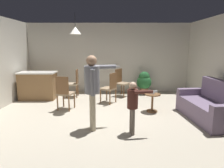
# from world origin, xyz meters

# --- Properties ---
(ground) EXTENTS (7.68, 7.68, 0.00)m
(ground) POSITION_xyz_m (0.00, 0.00, 0.00)
(ground) COLOR #B2A893
(wall_back) EXTENTS (6.40, 0.10, 2.70)m
(wall_back) POSITION_xyz_m (0.00, 3.20, 1.35)
(wall_back) COLOR silver
(wall_back) RESTS_ON ground
(couch_floral) EXTENTS (1.03, 1.88, 1.00)m
(couch_floral) POSITION_xyz_m (2.60, 0.07, 0.33)
(couch_floral) COLOR slate
(couch_floral) RESTS_ON ground
(kitchen_counter) EXTENTS (1.26, 0.66, 0.95)m
(kitchen_counter) POSITION_xyz_m (-2.45, 2.03, 0.48)
(kitchen_counter) COLOR olive
(kitchen_counter) RESTS_ON ground
(side_table_by_couch) EXTENTS (0.44, 0.44, 0.52)m
(side_table_by_couch) POSITION_xyz_m (1.27, 0.66, 0.33)
(side_table_by_couch) COLOR brown
(side_table_by_couch) RESTS_ON ground
(person_adult) EXTENTS (0.77, 0.57, 1.65)m
(person_adult) POSITION_xyz_m (-0.29, -0.52, 1.03)
(person_adult) COLOR tan
(person_adult) RESTS_ON ground
(person_child) EXTENTS (0.60, 0.32, 1.13)m
(person_child) POSITION_xyz_m (0.57, -0.76, 0.70)
(person_child) COLOR #60564C
(person_child) RESTS_ON ground
(dining_chair_by_counter) EXTENTS (0.44, 0.44, 1.00)m
(dining_chair_by_counter) POSITION_xyz_m (-1.24, 2.31, 0.55)
(dining_chair_by_counter) COLOR brown
(dining_chair_by_counter) RESTS_ON ground
(dining_chair_near_wall) EXTENTS (0.51, 0.51, 1.00)m
(dining_chair_near_wall) POSITION_xyz_m (-1.24, 0.81, 0.55)
(dining_chair_near_wall) COLOR brown
(dining_chair_near_wall) RESTS_ON ground
(dining_chair_centre_back) EXTENTS (0.59, 0.59, 1.00)m
(dining_chair_centre_back) POSITION_xyz_m (0.46, 2.45, 0.55)
(dining_chair_centre_back) COLOR brown
(dining_chair_centre_back) RESTS_ON ground
(dining_chair_spare) EXTENTS (0.58, 0.58, 1.00)m
(dining_chair_spare) POSITION_xyz_m (0.07, 1.51, 0.55)
(dining_chair_spare) COLOR brown
(dining_chair_spare) RESTS_ON ground
(potted_plant_corner) EXTENTS (0.56, 0.56, 0.86)m
(potted_plant_corner) POSITION_xyz_m (1.37, 2.79, 0.48)
(potted_plant_corner) COLOR brown
(potted_plant_corner) RESTS_ON ground
(spare_remote_on_table) EXTENTS (0.13, 0.05, 0.04)m
(spare_remote_on_table) POSITION_xyz_m (1.25, 0.63, 0.54)
(spare_remote_on_table) COLOR white
(spare_remote_on_table) RESTS_ON side_table_by_couch
(ceiling_light_pendant) EXTENTS (0.32, 0.32, 0.55)m
(ceiling_light_pendant) POSITION_xyz_m (-0.86, 0.82, 2.25)
(ceiling_light_pendant) COLOR silver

